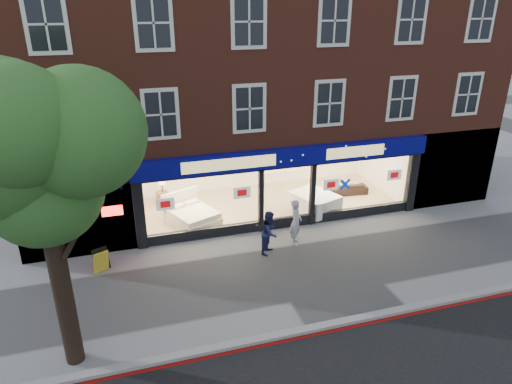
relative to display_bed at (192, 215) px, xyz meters
name	(u,v)px	position (x,y,z in m)	size (l,w,h in m)	color
ground	(318,267)	(3.52, -4.32, -0.41)	(120.00, 120.00, 0.00)	gray
kerb_line	(364,324)	(3.52, -7.42, -0.40)	(60.00, 0.10, 0.01)	#8C0A07
kerb_stone	(361,318)	(3.52, -7.22, -0.35)	(60.00, 0.25, 0.12)	gray
showroom_floor	(269,204)	(3.52, 0.93, -0.36)	(11.00, 4.50, 0.10)	tan
building	(257,41)	(3.50, 2.61, 6.26)	(19.00, 8.26, 10.30)	brown
street_tree	(36,173)	(-4.05, -6.53, 4.53)	(4.00, 3.20, 6.60)	black
display_bed	(192,215)	(0.00, 0.00, 0.00)	(2.21, 2.40, 1.09)	white
bedside_table	(163,197)	(-0.88, 2.18, -0.03)	(0.45, 0.45, 0.55)	brown
mattress_stack	(314,202)	(5.12, -0.32, 0.05)	(1.99, 2.22, 0.72)	white
sofa	(348,188)	(7.29, 0.87, -0.06)	(1.72, 0.67, 0.50)	black
a_board	(101,261)	(-3.38, -2.52, -0.01)	(0.51, 0.33, 0.79)	yellow
pedestrian_grey	(296,222)	(3.37, -2.61, 0.45)	(0.63, 0.41, 1.72)	#B1B4B9
pedestrian_blue	(270,232)	(2.27, -2.95, 0.38)	(0.77, 0.60, 1.58)	#1B1F4D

